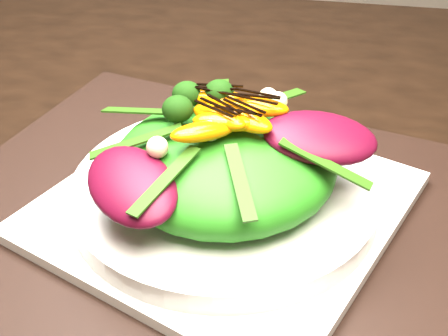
% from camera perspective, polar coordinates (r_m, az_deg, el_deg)
% --- Properties ---
extents(dining_table, '(1.60, 0.90, 0.75)m').
position_cam_1_polar(dining_table, '(0.73, -12.55, 3.49)').
color(dining_table, black).
rests_on(dining_table, floor).
extents(placemat, '(0.60, 0.51, 0.00)m').
position_cam_1_polar(placemat, '(0.55, 0.00, -4.12)').
color(placemat, black).
rests_on(placemat, dining_table).
extents(plate_base, '(0.38, 0.38, 0.01)m').
position_cam_1_polar(plate_base, '(0.55, 0.00, -3.50)').
color(plate_base, silver).
rests_on(plate_base, placemat).
extents(salad_bowl, '(0.32, 0.32, 0.02)m').
position_cam_1_polar(salad_bowl, '(0.54, -0.00, -2.19)').
color(salad_bowl, silver).
rests_on(salad_bowl, plate_base).
extents(lettuce_mound, '(0.25, 0.25, 0.07)m').
position_cam_1_polar(lettuce_mound, '(0.52, 0.00, 0.58)').
color(lettuce_mound, '#2B7C17').
rests_on(lettuce_mound, salad_bowl).
extents(radicchio_leaf, '(0.11, 0.08, 0.02)m').
position_cam_1_polar(radicchio_leaf, '(0.50, 9.14, 2.89)').
color(radicchio_leaf, '#430718').
rests_on(radicchio_leaf, lettuce_mound).
extents(orange_segment, '(0.06, 0.03, 0.02)m').
position_cam_1_polar(orange_segment, '(0.51, -0.98, 5.37)').
color(orange_segment, orange).
rests_on(orange_segment, lettuce_mound).
extents(broccoli_floret, '(0.05, 0.05, 0.04)m').
position_cam_1_polar(broccoli_floret, '(0.53, -7.47, 6.01)').
color(broccoli_floret, black).
rests_on(broccoli_floret, lettuce_mound).
extents(macadamia_nut, '(0.02, 0.02, 0.02)m').
position_cam_1_polar(macadamia_nut, '(0.46, 3.65, 0.48)').
color(macadamia_nut, beige).
rests_on(macadamia_nut, lettuce_mound).
extents(balsamic_drizzle, '(0.04, 0.01, 0.00)m').
position_cam_1_polar(balsamic_drizzle, '(0.51, -0.99, 6.18)').
color(balsamic_drizzle, black).
rests_on(balsamic_drizzle, orange_segment).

